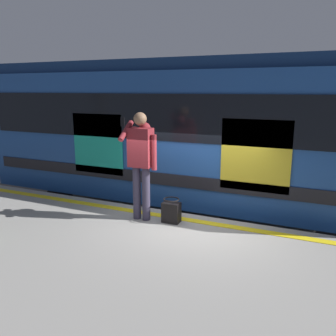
% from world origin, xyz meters
% --- Properties ---
extents(ground_plane, '(23.60, 23.60, 0.00)m').
position_xyz_m(ground_plane, '(0.00, 0.00, 0.00)').
color(ground_plane, '#4C4742').
extents(platform, '(12.46, 4.20, 1.08)m').
position_xyz_m(platform, '(0.00, 2.10, 0.54)').
color(platform, gray).
rests_on(platform, ground).
extents(safety_line, '(12.21, 0.16, 0.01)m').
position_xyz_m(safety_line, '(0.00, 0.30, 1.08)').
color(safety_line, yellow).
rests_on(safety_line, platform).
extents(track_rail_near, '(16.20, 0.08, 0.16)m').
position_xyz_m(track_rail_near, '(0.00, -1.15, 0.08)').
color(track_rail_near, slate).
rests_on(track_rail_near, ground).
extents(track_rail_far, '(16.20, 0.08, 0.16)m').
position_xyz_m(track_rail_far, '(0.00, -2.58, 0.08)').
color(track_rail_far, slate).
rests_on(track_rail_far, ground).
extents(train_carriage, '(9.48, 2.90, 3.74)m').
position_xyz_m(train_carriage, '(0.68, -1.86, 2.41)').
color(train_carriage, '#1E478C').
rests_on(train_carriage, ground).
extents(passenger, '(0.57, 0.55, 1.87)m').
position_xyz_m(passenger, '(0.76, 0.57, 2.19)').
color(passenger, '#383347').
rests_on(passenger, platform).
extents(handbag, '(0.30, 0.28, 0.42)m').
position_xyz_m(handbag, '(0.23, 0.50, 1.27)').
color(handbag, black).
rests_on(handbag, platform).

